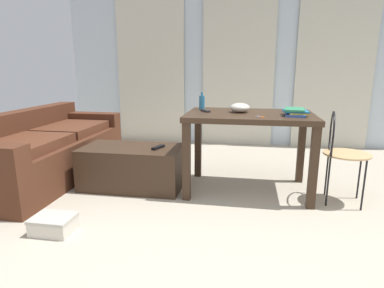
% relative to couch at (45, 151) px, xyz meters
% --- Properties ---
extents(ground_plane, '(8.56, 8.56, 0.00)m').
position_rel_couch_xyz_m(ground_plane, '(2.05, -0.04, -0.31)').
color(ground_plane, '#B2A893').
extents(wall_back, '(5.56, 0.10, 2.66)m').
position_rel_couch_xyz_m(wall_back, '(2.05, 2.14, 1.03)').
color(wall_back, silver).
rests_on(wall_back, ground).
extents(curtains, '(3.95, 0.03, 2.40)m').
position_rel_couch_xyz_m(curtains, '(2.05, 2.06, 0.90)').
color(curtains, beige).
rests_on(curtains, ground).
extents(couch, '(0.88, 2.10, 0.75)m').
position_rel_couch_xyz_m(couch, '(0.00, 0.00, 0.00)').
color(couch, '#4C2819').
rests_on(couch, ground).
extents(coffee_table, '(1.02, 0.56, 0.43)m').
position_rel_couch_xyz_m(coffee_table, '(1.07, -0.11, -0.09)').
color(coffee_table, '#382619').
rests_on(coffee_table, ground).
extents(craft_table, '(1.22, 0.79, 0.79)m').
position_rel_couch_xyz_m(craft_table, '(2.24, -0.00, 0.37)').
color(craft_table, '#382619').
rests_on(craft_table, ground).
extents(wire_chair, '(0.41, 0.43, 0.84)m').
position_rel_couch_xyz_m(wire_chair, '(3.05, -0.15, 0.22)').
color(wire_chair, tan).
rests_on(wire_chair, ground).
extents(bottle_near, '(0.06, 0.06, 0.18)m').
position_rel_couch_xyz_m(bottle_near, '(1.75, 0.18, 0.56)').
color(bottle_near, teal).
rests_on(bottle_near, craft_table).
extents(bowl, '(0.20, 0.20, 0.09)m').
position_rel_couch_xyz_m(bowl, '(2.14, 0.04, 0.53)').
color(bowl, beige).
rests_on(bowl, craft_table).
extents(book_stack, '(0.23, 0.31, 0.07)m').
position_rel_couch_xyz_m(book_stack, '(2.66, -0.10, 0.52)').
color(book_stack, '#33519E').
rests_on(book_stack, craft_table).
extents(tv_remote_on_table, '(0.11, 0.14, 0.02)m').
position_rel_couch_xyz_m(tv_remote_on_table, '(1.80, 0.03, 0.49)').
color(tv_remote_on_table, '#232326').
rests_on(tv_remote_on_table, craft_table).
extents(scissors, '(0.09, 0.09, 0.00)m').
position_rel_couch_xyz_m(scissors, '(2.34, -0.24, 0.49)').
color(scissors, '#9EA0A5').
rests_on(scissors, craft_table).
extents(tv_remote_primary, '(0.10, 0.18, 0.03)m').
position_rel_couch_xyz_m(tv_remote_primary, '(1.35, -0.13, 0.13)').
color(tv_remote_primary, black).
rests_on(tv_remote_primary, coffee_table).
extents(shoebox, '(0.30, 0.23, 0.13)m').
position_rel_couch_xyz_m(shoebox, '(0.81, -1.14, -0.24)').
color(shoebox, beige).
rests_on(shoebox, ground).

